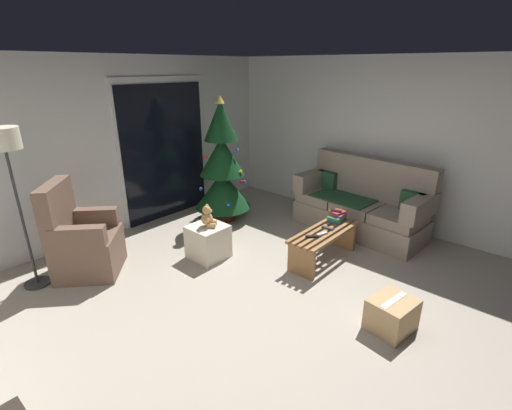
% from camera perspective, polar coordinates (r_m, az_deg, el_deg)
% --- Properties ---
extents(ground_plane, '(7.00, 7.00, 0.00)m').
position_cam_1_polar(ground_plane, '(3.96, 3.90, -15.62)').
color(ground_plane, '#9E9384').
extents(wall_back, '(5.72, 0.12, 2.50)m').
position_cam_1_polar(wall_back, '(5.69, -21.15, 8.32)').
color(wall_back, silver).
rests_on(wall_back, ground).
extents(wall_right, '(0.12, 6.00, 2.50)m').
position_cam_1_polar(wall_right, '(5.84, 21.89, 8.51)').
color(wall_right, silver).
rests_on(wall_right, ground).
extents(patio_door_frame, '(1.60, 0.02, 2.20)m').
position_cam_1_polar(patio_door_frame, '(6.06, -14.02, 8.33)').
color(patio_door_frame, silver).
rests_on(patio_door_frame, ground).
extents(patio_door_glass, '(1.50, 0.02, 2.10)m').
position_cam_1_polar(patio_door_glass, '(6.06, -13.88, 7.85)').
color(patio_door_glass, black).
rests_on(patio_door_glass, ground).
extents(couch, '(0.92, 1.99, 1.08)m').
position_cam_1_polar(couch, '(5.69, 16.02, -0.04)').
color(couch, gray).
rests_on(couch, ground).
extents(coffee_table, '(1.10, 0.40, 0.41)m').
position_cam_1_polar(coffee_table, '(4.74, 10.46, -5.50)').
color(coffee_table, olive).
rests_on(coffee_table, ground).
extents(remote_black, '(0.14, 0.14, 0.02)m').
position_cam_1_polar(remote_black, '(4.49, 8.68, -4.84)').
color(remote_black, black).
rests_on(remote_black, coffee_table).
extents(remote_graphite, '(0.05, 0.16, 0.02)m').
position_cam_1_polar(remote_graphite, '(4.74, 11.06, -3.52)').
color(remote_graphite, '#333338').
rests_on(remote_graphite, coffee_table).
extents(remote_silver, '(0.16, 0.09, 0.02)m').
position_cam_1_polar(remote_silver, '(4.57, 10.19, -4.44)').
color(remote_silver, '#ADADB2').
rests_on(remote_silver, coffee_table).
extents(book_stack, '(0.27, 0.21, 0.14)m').
position_cam_1_polar(book_stack, '(4.99, 12.49, -1.74)').
color(book_stack, '#285684').
rests_on(book_stack, coffee_table).
extents(cell_phone, '(0.11, 0.16, 0.01)m').
position_cam_1_polar(cell_phone, '(4.96, 12.36, -0.91)').
color(cell_phone, black).
rests_on(cell_phone, book_stack).
extents(christmas_tree, '(0.87, 0.87, 1.95)m').
position_cam_1_polar(christmas_tree, '(5.73, -5.27, 5.74)').
color(christmas_tree, '#4C1E19').
rests_on(christmas_tree, ground).
extents(armchair, '(0.97, 0.97, 1.13)m').
position_cam_1_polar(armchair, '(4.82, -25.29, -5.16)').
color(armchair, brown).
rests_on(armchair, ground).
extents(floor_lamp, '(0.32, 0.32, 1.78)m').
position_cam_1_polar(floor_lamp, '(4.48, -34.21, 6.40)').
color(floor_lamp, '#2D2D30').
rests_on(floor_lamp, ground).
extents(ottoman, '(0.44, 0.44, 0.44)m').
position_cam_1_polar(ottoman, '(4.81, -7.43, -5.64)').
color(ottoman, beige).
rests_on(ottoman, ground).
extents(teddy_bear_honey, '(0.21, 0.22, 0.29)m').
position_cam_1_polar(teddy_bear_honey, '(4.67, -7.49, -1.91)').
color(teddy_bear_honey, tan).
rests_on(teddy_bear_honey, ottoman).
extents(teddy_bear_cream_by_tree, '(0.21, 0.21, 0.29)m').
position_cam_1_polar(teddy_bear_cream_by_tree, '(5.38, -8.42, -3.85)').
color(teddy_bear_cream_by_tree, beige).
rests_on(teddy_bear_cream_by_tree, ground).
extents(cardboard_box_taped_mid_floor, '(0.46, 0.42, 0.32)m').
position_cam_1_polar(cardboard_box_taped_mid_floor, '(3.83, 20.29, -15.60)').
color(cardboard_box_taped_mid_floor, tan).
rests_on(cardboard_box_taped_mid_floor, ground).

